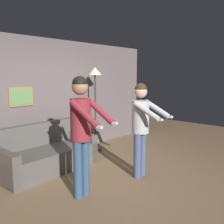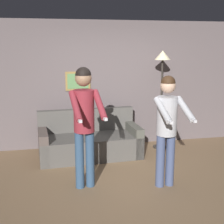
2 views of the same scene
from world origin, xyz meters
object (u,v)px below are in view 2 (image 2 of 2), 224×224
at_px(person_standing_left, 84,116).
at_px(person_standing_right, 167,121).
at_px(couch, 89,142).
at_px(torchiere_lamp, 162,68).

height_order(person_standing_left, person_standing_right, person_standing_left).
distance_m(couch, torchiere_lamp, 2.05).
bearing_deg(couch, person_standing_right, -58.53).
xyz_separation_m(torchiere_lamp, person_standing_right, (-0.56, -1.75, -0.63)).
distance_m(person_standing_left, person_standing_right, 1.21).
bearing_deg(couch, torchiere_lamp, 7.77).
relative_size(torchiere_lamp, person_standing_right, 1.19).
relative_size(couch, person_standing_right, 1.15).
bearing_deg(person_standing_right, torchiere_lamp, 72.20).
distance_m(couch, person_standing_left, 1.59).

